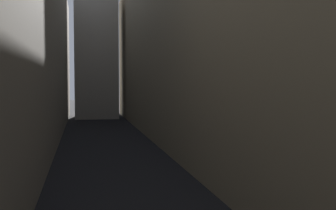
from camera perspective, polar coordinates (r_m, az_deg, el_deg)
ground_plane at (r=41.86m, az=-7.44°, el=-6.89°), size 264.00×264.00×0.00m
building_block_right at (r=45.47m, az=5.98°, el=9.71°), size 10.31×108.00×24.97m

